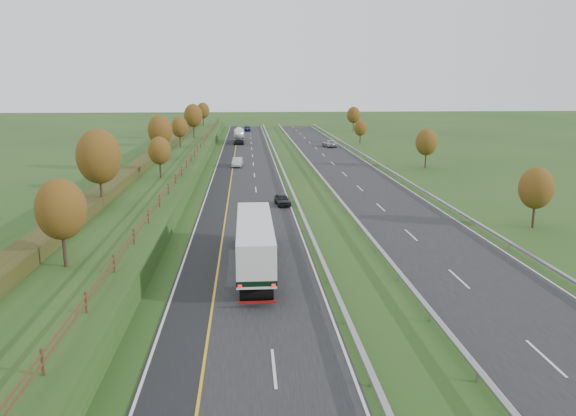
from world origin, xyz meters
The scene contains 19 objects.
ground centered at (8.00, 55.00, 0.00)m, with size 400.00×400.00×0.00m, color #244418.
near_carriageway centered at (0.00, 60.00, 0.02)m, with size 10.50×200.00×0.04m, color black.
far_carriageway centered at (16.50, 60.00, 0.02)m, with size 10.50×200.00×0.04m, color black.
hard_shoulder centered at (-3.75, 60.00, 0.02)m, with size 3.00×200.00×0.04m, color black.
lane_markings centered at (6.40, 59.88, 0.05)m, with size 26.75×200.00×0.01m.
embankment_left centered at (-13.00, 60.00, 1.00)m, with size 12.00×200.00×2.00m, color #244418.
hedge_left centered at (-15.00, 60.00, 2.55)m, with size 2.20×180.00×1.10m, color #2D3315.
fence_left centered at (-8.50, 59.59, 2.73)m, with size 0.12×189.06×1.20m.
median_barrier_near centered at (5.70, 60.00, 0.61)m, with size 0.32×200.00×0.71m.
median_barrier_far centered at (10.80, 60.00, 0.61)m, with size 0.32×200.00×0.71m.
outer_barrier_far centered at (22.30, 60.00, 0.62)m, with size 0.32×200.00×0.71m.
trees_left centered at (-12.64, 56.63, 6.37)m, with size 6.64×164.30×7.66m.
trees_far centered at (29.80, 89.21, 4.25)m, with size 8.45×118.60×7.12m.
box_lorry centered at (0.57, 14.23, 2.33)m, with size 2.58×16.28×4.06m.
road_tanker centered at (-1.60, 107.84, 1.86)m, with size 2.40×11.22×3.46m.
car_dark_near centered at (4.15, 37.09, 0.68)m, with size 1.51×3.75×1.28m, color black.
car_silver_mid centered at (-1.47, 68.54, 0.79)m, with size 1.59×4.55×1.50m, color #B5B5BA.
car_small_far centered at (0.44, 141.19, 0.75)m, with size 1.99×4.89×1.42m, color #181440.
car_oncoming centered at (18.55, 97.38, 0.76)m, with size 2.40×5.20×1.45m, color #B1B2B6.
Camera 1 is at (0.05, -26.43, 13.85)m, focal length 35.00 mm.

